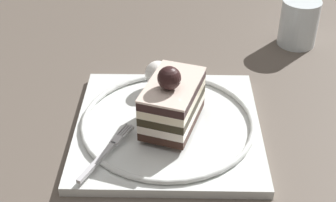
{
  "coord_description": "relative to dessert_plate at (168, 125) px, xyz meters",
  "views": [
    {
      "loc": [
        0.49,
        -0.12,
        0.41
      ],
      "look_at": [
        -0.01,
        -0.02,
        0.05
      ],
      "focal_mm": 51.26,
      "sensor_mm": 36.0,
      "label": 1
    }
  ],
  "objects": [
    {
      "name": "ground_plane",
      "position": [
        0.01,
        0.02,
        -0.01
      ],
      "size": [
        2.4,
        2.4,
        0.0
      ],
      "primitive_type": "plane",
      "color": "brown"
    },
    {
      "name": "dessert_plate",
      "position": [
        0.0,
        0.0,
        0.0
      ],
      "size": [
        0.29,
        0.29,
        0.02
      ],
      "color": "white",
      "rests_on": "ground_plane"
    },
    {
      "name": "drink_glass_near",
      "position": [
        -0.2,
        0.27,
        0.03
      ],
      "size": [
        0.07,
        0.07,
        0.08
      ],
      "color": "silver",
      "rests_on": "ground_plane"
    },
    {
      "name": "fork",
      "position": [
        0.05,
        -0.09,
        0.01
      ],
      "size": [
        0.1,
        0.08,
        0.0
      ],
      "color": "silver",
      "rests_on": "dessert_plate"
    },
    {
      "name": "cake_slice",
      "position": [
        0.01,
        0.0,
        0.04
      ],
      "size": [
        0.12,
        0.1,
        0.09
      ],
      "color": "#321C15",
      "rests_on": "dessert_plate"
    },
    {
      "name": "whipped_cream_dollop",
      "position": [
        -0.09,
        0.0,
        0.03
      ],
      "size": [
        0.04,
        0.04,
        0.04
      ],
      "primitive_type": "ellipsoid",
      "color": "white",
      "rests_on": "dessert_plate"
    }
  ]
}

